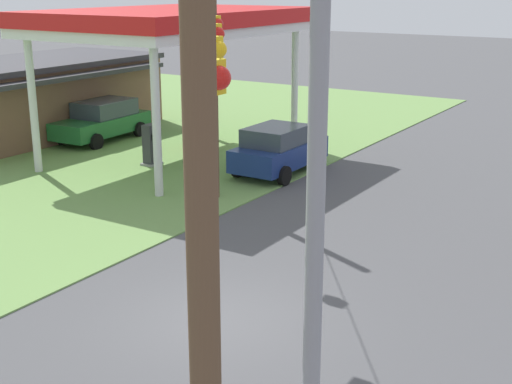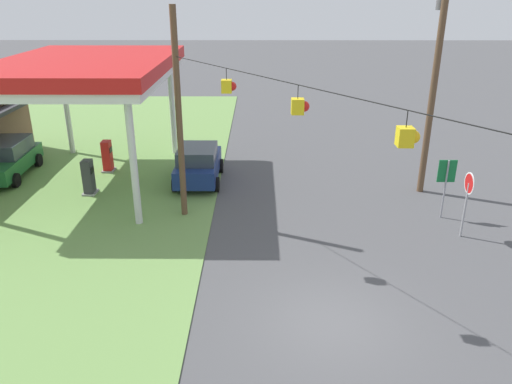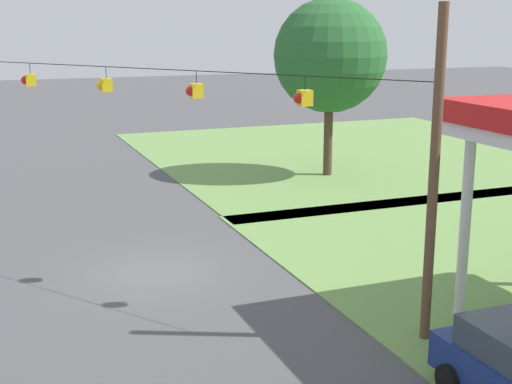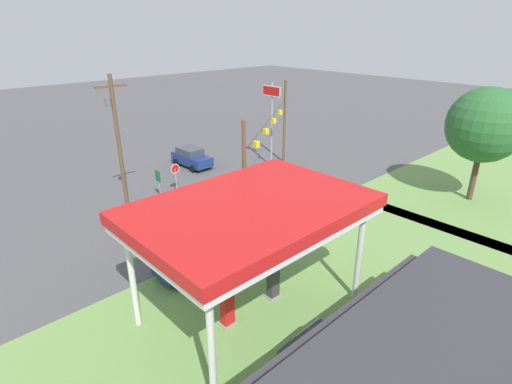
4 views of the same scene
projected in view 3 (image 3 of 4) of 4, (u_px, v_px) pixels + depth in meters
The scene contains 4 objects.
ground_plane at pixel (156, 273), 22.07m from camera, with size 160.00×160.00×0.00m, color #4C4C4F.
grass_verge_opposite_corner at pixel (356, 152), 42.24m from camera, with size 24.00×24.00×0.04m, color #6B934C.
signal_span_gantry at pixel (151, 132), 21.05m from camera, with size 14.35×10.24×8.01m.
tree_west_verge at pixel (330, 56), 34.65m from camera, with size 5.55×5.55×8.74m.
Camera 3 is at (20.57, -4.75, 7.58)m, focal length 50.00 mm.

